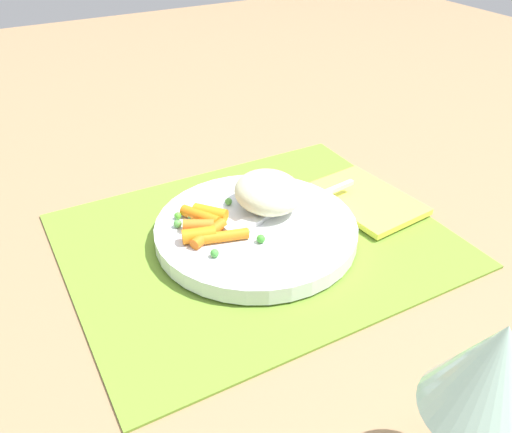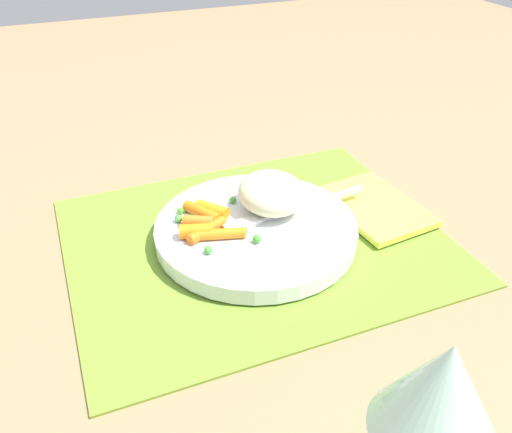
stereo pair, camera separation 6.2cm
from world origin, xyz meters
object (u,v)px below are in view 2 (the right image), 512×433
plate (256,230)px  fork (284,213)px  wine_glass (440,395)px  rice_mound (272,193)px  napkin (376,208)px  carrot_portion (206,222)px

plate → fork: fork is taller
plate → fork: bearing=-172.4°
fork → wine_glass: 0.35m
rice_mound → fork: 0.03m
rice_mound → napkin: size_ratio=0.63×
wine_glass → rice_mound: bearing=-97.0°
rice_mound → wine_glass: wine_glass is taller
fork → plate: bearing=7.6°
plate → napkin: plate is taller
plate → carrot_portion: 0.06m
carrot_portion → rice_mound: bearing=-173.9°
fork → napkin: size_ratio=1.38×
fork → carrot_portion: bearing=-5.9°
wine_glass → plate: bearing=-92.4°
rice_mound → carrot_portion: rice_mound is taller
wine_glass → carrot_portion: bearing=-82.9°
rice_mound → napkin: rice_mound is taller
carrot_portion → wine_glass: bearing=97.1°
carrot_portion → napkin: bearing=175.1°
plate → carrot_portion: size_ratio=2.69×
rice_mound → carrot_portion: (0.09, 0.01, -0.01)m
wine_glass → napkin: bearing=-118.5°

